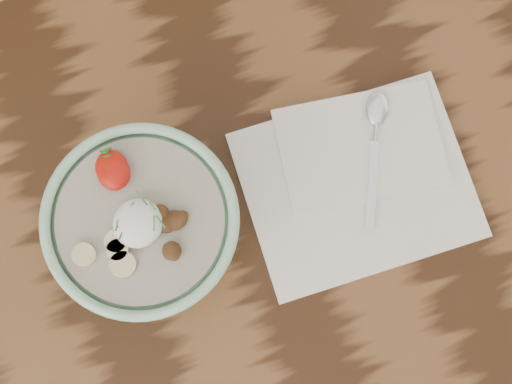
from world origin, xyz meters
TOP-DOWN VIEW (x-y plane):
  - table at (0.00, 0.00)cm, footprint 160.00×90.00cm
  - breakfast_bowl at (-12.89, 9.94)cm, footprint 21.19×21.19cm
  - napkin at (12.54, 7.44)cm, footprint 27.96×23.84cm
  - spoon at (16.65, 12.17)cm, footprint 9.11×16.22cm

SIDE VIEW (x-z plane):
  - table at x=0.00cm, z-range 28.20..103.20cm
  - napkin at x=12.54cm, z-range 74.87..76.52cm
  - spoon at x=16.65cm, z-range 76.58..77.47cm
  - breakfast_bowl at x=-12.89cm, z-range 75.18..89.08cm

